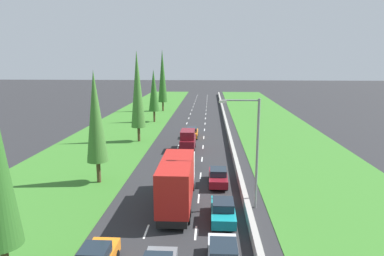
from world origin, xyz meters
TOP-DOWN VIEW (x-y plane):
  - ground_plane at (0.00, 60.00)m, footprint 300.00×300.00m
  - grass_verge_left at (-12.65, 60.00)m, footprint 14.00×140.00m
  - grass_verge_right at (14.35, 60.00)m, footprint 14.00×140.00m
  - median_barrier at (5.70, 60.00)m, footprint 0.44×120.00m
  - lane_markings at (0.00, 60.00)m, footprint 3.64×116.00m
  - red_box_truck_centre_lane at (0.06, 25.37)m, footprint 2.46×9.40m
  - black_hatchback_centre_lane at (-0.16, 35.62)m, footprint 1.74×3.90m
  - maroon_van_centre_lane at (-0.25, 43.10)m, footprint 1.96×4.90m
  - orange_sedan_centre_lane at (-0.09, 50.75)m, footprint 1.82×4.50m
  - teal_sedan_right_lane at (3.72, 22.97)m, footprint 1.82×4.50m
  - maroon_sedan_right_lane at (3.52, 30.56)m, footprint 1.82×4.50m
  - poplar_tree_second at (-8.24, 30.50)m, footprint 2.08×2.08m
  - poplar_tree_third at (-7.89, 47.91)m, footprint 2.13×2.13m
  - poplar_tree_fourth at (-8.26, 64.27)m, footprint 2.06×2.06m
  - poplar_tree_fifth at (-8.59, 79.10)m, footprint 2.16×2.16m
  - street_light_mast at (6.11, 25.43)m, footprint 3.20×0.28m

SIDE VIEW (x-z plane):
  - ground_plane at x=0.00m, z-range 0.00..0.00m
  - lane_markings at x=0.00m, z-range 0.00..0.01m
  - grass_verge_left at x=-12.65m, z-range 0.00..0.04m
  - grass_verge_right at x=14.35m, z-range 0.00..0.04m
  - median_barrier at x=5.70m, z-range 0.00..0.85m
  - orange_sedan_centre_lane at x=-0.09m, z-range -0.01..1.63m
  - teal_sedan_right_lane at x=3.72m, z-range -0.01..1.63m
  - maroon_sedan_right_lane at x=3.52m, z-range -0.01..1.63m
  - black_hatchback_centre_lane at x=-0.16m, z-range -0.02..1.70m
  - maroon_van_centre_lane at x=-0.25m, z-range -0.01..2.81m
  - red_box_truck_centre_lane at x=0.06m, z-range 0.09..4.27m
  - street_light_mast at x=6.11m, z-range 0.73..9.73m
  - poplar_tree_fourth at x=-8.26m, z-range 1.05..11.32m
  - poplar_tree_second at x=-8.24m, z-range 1.05..12.11m
  - poplar_tree_third at x=-7.89m, z-range 1.05..14.42m
  - poplar_tree_fifth at x=-8.59m, z-range 1.05..15.59m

